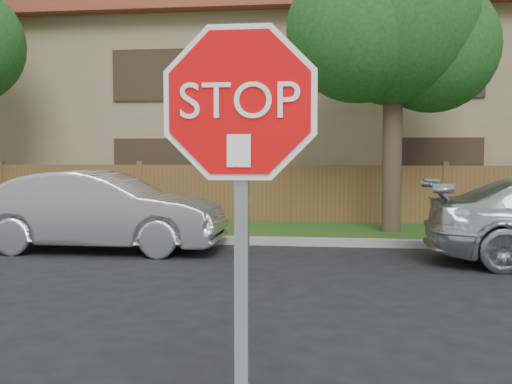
# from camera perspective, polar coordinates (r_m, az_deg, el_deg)

# --- Properties ---
(far_curb) EXTENTS (70.00, 0.30, 0.15)m
(far_curb) POSITION_cam_1_polar(r_m,az_deg,el_deg) (12.57, 1.96, -4.70)
(far_curb) COLOR gray
(far_curb) RESTS_ON ground
(grass_strip) EXTENTS (70.00, 3.00, 0.12)m
(grass_strip) POSITION_cam_1_polar(r_m,az_deg,el_deg) (14.20, 2.57, -3.79)
(grass_strip) COLOR #1E4714
(grass_strip) RESTS_ON ground
(fence) EXTENTS (70.00, 0.12, 1.60)m
(fence) POSITION_cam_1_polar(r_m,az_deg,el_deg) (15.71, 3.05, -0.35)
(fence) COLOR brown
(fence) RESTS_ON ground
(apartment_building) EXTENTS (35.20, 9.20, 7.20)m
(apartment_building) POSITION_cam_1_polar(r_m,az_deg,el_deg) (21.32, 4.19, 8.05)
(apartment_building) COLOR #8B7B56
(apartment_building) RESTS_ON ground
(tree_mid) EXTENTS (4.80, 3.90, 7.35)m
(tree_mid) POSITION_cam_1_polar(r_m,az_deg,el_deg) (14.18, 13.14, 15.67)
(tree_mid) COLOR #382B21
(tree_mid) RESTS_ON ground
(stop_sign) EXTENTS (1.01, 0.13, 2.55)m
(stop_sign) POSITION_cam_1_polar(r_m,az_deg,el_deg) (2.79, -1.50, 1.89)
(stop_sign) COLOR gray
(stop_sign) RESTS_ON sidewalk_near
(sedan_left) EXTENTS (4.79, 1.70, 1.57)m
(sedan_left) POSITION_cam_1_polar(r_m,az_deg,el_deg) (12.09, -14.58, -1.76)
(sedan_left) COLOR #AAAAAE
(sedan_left) RESTS_ON ground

